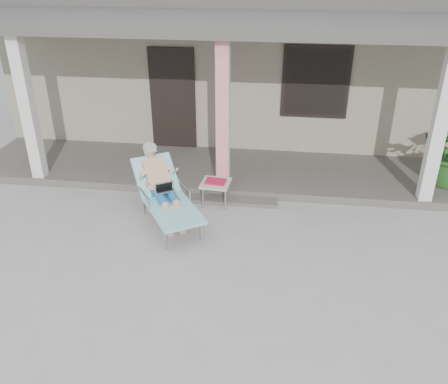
# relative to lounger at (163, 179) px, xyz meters

# --- Properties ---
(ground) EXTENTS (60.00, 60.00, 0.00)m
(ground) POSITION_rel_lounger_xyz_m (0.84, -1.16, -0.72)
(ground) COLOR #9E9E99
(ground) RESTS_ON ground
(house) EXTENTS (10.40, 5.40, 3.30)m
(house) POSITION_rel_lounger_xyz_m (0.84, 5.34, 0.94)
(house) COLOR gray
(house) RESTS_ON ground
(porch_deck) EXTENTS (10.00, 2.00, 0.15)m
(porch_deck) POSITION_rel_lounger_xyz_m (0.84, 1.84, -0.65)
(porch_deck) COLOR #605B56
(porch_deck) RESTS_ON ground
(porch_overhang) EXTENTS (10.00, 2.30, 2.85)m
(porch_overhang) POSITION_rel_lounger_xyz_m (0.84, 1.79, 2.06)
(porch_overhang) COLOR silver
(porch_overhang) RESTS_ON porch_deck
(porch_step) EXTENTS (2.00, 0.30, 0.07)m
(porch_step) POSITION_rel_lounger_xyz_m (0.84, 0.69, -0.69)
(porch_step) COLOR #605B56
(porch_step) RESTS_ON ground
(lounger) EXTENTS (1.51, 1.83, 1.18)m
(lounger) POSITION_rel_lounger_xyz_m (0.00, 0.00, 0.00)
(lounger) COLOR #B7B7BC
(lounger) RESTS_ON ground
(side_table) EXTENTS (0.53, 0.53, 0.44)m
(side_table) POSITION_rel_lounger_xyz_m (0.76, 0.62, -0.35)
(side_table) COLOR #B6B6B1
(side_table) RESTS_ON ground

